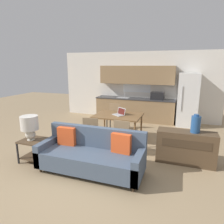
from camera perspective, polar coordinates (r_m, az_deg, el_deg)
The scene contains 14 objects.
ground_plane at distance 4.37m, azimuth -7.23°, elevation -16.54°, with size 20.00×20.00×0.00m, color #9E8460.
wall_back at distance 8.23m, azimuth 7.21°, elevation 7.43°, with size 6.40×0.07×2.70m.
kitchen_counter at distance 8.00m, azimuth 6.75°, elevation 3.61°, with size 3.12×0.65×2.15m.
refrigerator at distance 7.68m, azimuth 20.82°, elevation 3.26°, with size 0.70×0.78×1.91m.
dining_table at distance 5.80m, azimuth 1.75°, elevation -1.44°, with size 1.33×1.00×0.76m.
couch at distance 4.24m, azimuth -5.81°, elevation -12.18°, with size 2.17×0.80×0.89m.
side_table at distance 4.98m, azimuth -21.51°, elevation -9.14°, with size 0.52×0.52×0.51m.
table_lamp at distance 4.82m, azimuth -22.49°, elevation -3.52°, with size 0.38×0.38×0.56m.
credenza at distance 4.83m, azimuth 20.29°, elevation -9.44°, with size 1.26×0.41×0.74m.
vase at distance 4.66m, azimuth 22.80°, elevation -3.20°, with size 0.20×0.20×0.40m.
dining_chair_far_left at distance 6.78m, azimuth 0.58°, elevation -1.06°, with size 0.43×0.43×0.89m.
dining_chair_near_left at distance 5.20m, azimuth -5.70°, elevation -5.57°, with size 0.46×0.46×0.89m.
dining_chair_near_right at distance 4.93m, azimuth 3.23°, elevation -6.59°, with size 0.45×0.45×0.89m.
laptop at distance 5.75m, azimuth 2.22°, elevation -0.37°, with size 0.41×0.39×0.20m.
Camera 1 is at (1.76, -3.37, 2.16)m, focal length 32.00 mm.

